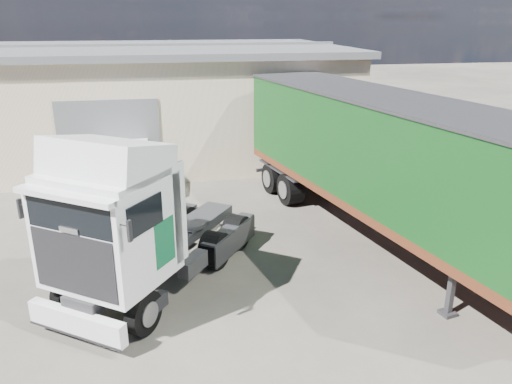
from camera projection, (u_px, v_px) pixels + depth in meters
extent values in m
plane|color=#292721|center=(169.00, 314.00, 11.88)|extent=(120.00, 120.00, 0.00)
cube|color=beige|center=(36.00, 106.00, 24.80)|extent=(30.00, 12.00, 5.00)
cube|color=#515356|center=(27.00, 50.00, 23.92)|extent=(30.60, 12.60, 0.30)
cube|color=#515356|center=(110.00, 144.00, 20.17)|extent=(4.00, 0.08, 3.60)
cube|color=#515356|center=(27.00, 46.00, 23.85)|extent=(30.60, 0.40, 0.15)
cube|color=maroon|center=(467.00, 167.00, 19.07)|extent=(0.35, 26.00, 2.50)
cylinder|color=black|center=(106.00, 302.00, 11.41)|extent=(2.56, 2.23, 1.03)
cylinder|color=black|center=(185.00, 244.00, 14.35)|extent=(2.60, 2.25, 1.03)
cylinder|color=black|center=(209.00, 226.00, 15.52)|extent=(2.60, 2.25, 1.03)
cube|color=#2D2D30|center=(163.00, 247.00, 13.31)|extent=(4.42, 5.77, 0.29)
cube|color=silver|center=(77.00, 323.00, 10.61)|extent=(2.17, 1.63, 0.54)
cube|color=silver|center=(109.00, 228.00, 11.14)|extent=(3.28, 3.24, 2.39)
cube|color=black|center=(74.00, 265.00, 10.30)|extent=(1.79, 1.28, 1.36)
cube|color=black|center=(68.00, 216.00, 9.96)|extent=(1.82, 1.30, 0.73)
cube|color=silver|center=(108.00, 160.00, 10.80)|extent=(3.07, 2.94, 1.20)
cube|color=#0B5330|center=(80.00, 224.00, 12.04)|extent=(0.43, 0.60, 1.07)
cube|color=#0B5330|center=(165.00, 242.00, 11.09)|extent=(0.43, 0.60, 1.07)
cylinder|color=#2D2D30|center=(188.00, 223.00, 14.33)|extent=(1.49, 1.49, 0.12)
cube|color=#2D2D30|center=(451.00, 292.00, 11.64)|extent=(0.40, 0.40, 1.24)
cylinder|color=black|center=(308.00, 180.00, 19.71)|extent=(3.06, 1.76, 1.19)
cube|color=#2D2D30|center=(378.00, 209.00, 15.60)|extent=(3.67, 13.42, 0.39)
cube|color=#562513|center=(379.00, 197.00, 15.48)|extent=(5.55, 13.81, 0.27)
cube|color=black|center=(384.00, 147.00, 14.95)|extent=(5.55, 13.81, 2.93)
cube|color=#2D2D30|center=(388.00, 98.00, 14.45)|extent=(5.63, 13.89, 0.09)
cylinder|color=black|center=(119.00, 193.00, 19.00)|extent=(2.07, 0.86, 0.69)
cylinder|color=black|center=(131.00, 168.00, 22.15)|extent=(2.07, 0.86, 0.69)
cube|color=silver|center=(124.00, 162.00, 20.32)|extent=(2.41, 4.99, 1.79)
cube|color=silver|center=(116.00, 178.00, 18.47)|extent=(2.02, 1.11, 1.16)
cube|color=black|center=(116.00, 161.00, 18.47)|extent=(1.84, 0.24, 0.63)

